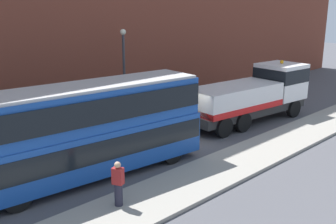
{
  "coord_description": "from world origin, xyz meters",
  "views": [
    {
      "loc": [
        -14.84,
        -14.41,
        7.3
      ],
      "look_at": [
        -1.53,
        -0.6,
        2.0
      ],
      "focal_mm": 42.24,
      "sensor_mm": 36.0,
      "label": 1
    }
  ],
  "objects_px": {
    "pedestrian_onlooker": "(118,184)",
    "recovery_tow_truck": "(253,94)",
    "street_lamp": "(124,69)",
    "double_decker_bus": "(84,128)"
  },
  "relations": [
    {
      "from": "pedestrian_onlooker",
      "to": "street_lamp",
      "type": "xyz_separation_m",
      "value": [
        6.81,
        8.31,
        2.49
      ]
    },
    {
      "from": "recovery_tow_truck",
      "to": "pedestrian_onlooker",
      "type": "relative_size",
      "value": 5.98
    },
    {
      "from": "pedestrian_onlooker",
      "to": "street_lamp",
      "type": "relative_size",
      "value": 0.29
    },
    {
      "from": "pedestrian_onlooker",
      "to": "recovery_tow_truck",
      "type": "bearing_deg",
      "value": -10.6
    },
    {
      "from": "double_decker_bus",
      "to": "pedestrian_onlooker",
      "type": "xyz_separation_m",
      "value": [
        -0.64,
        -3.17,
        -1.25
      ]
    },
    {
      "from": "double_decker_bus",
      "to": "street_lamp",
      "type": "height_order",
      "value": "street_lamp"
    },
    {
      "from": "recovery_tow_truck",
      "to": "double_decker_bus",
      "type": "distance_m",
      "value": 12.38
    },
    {
      "from": "street_lamp",
      "to": "pedestrian_onlooker",
      "type": "bearing_deg",
      "value": -129.32
    },
    {
      "from": "recovery_tow_truck",
      "to": "pedestrian_onlooker",
      "type": "xyz_separation_m",
      "value": [
        -13.01,
        -3.12,
        -0.77
      ]
    },
    {
      "from": "recovery_tow_truck",
      "to": "double_decker_bus",
      "type": "relative_size",
      "value": 0.91
    }
  ]
}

